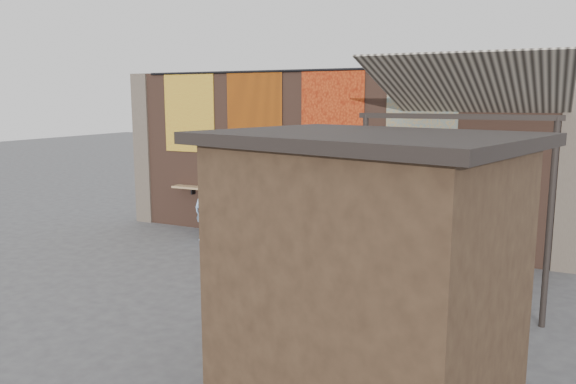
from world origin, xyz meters
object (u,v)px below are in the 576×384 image
at_px(diner_left, 206,208).
at_px(shopper_navy, 403,234).
at_px(scooter_stool_1, 238,224).
at_px(scooter_stool_5, 324,231).
at_px(scooter_stool_0, 216,221).
at_px(scooter_stool_3, 278,226).
at_px(shopper_tan, 373,229).
at_px(scooter_stool_7, 377,239).
at_px(market_stall, 364,288).
at_px(scooter_stool_6, 348,237).
at_px(shelf_box, 347,194).
at_px(diner_right, 260,212).
at_px(scooter_stool_8, 400,243).
at_px(scooter_stool_2, 257,225).
at_px(shopper_grey, 409,261).
at_px(scooter_stool_4, 303,231).
at_px(scooter_stool_9, 431,244).

relative_size(diner_left, shopper_navy, 0.98).
height_order(scooter_stool_1, scooter_stool_5, scooter_stool_5).
height_order(scooter_stool_0, diner_left, diner_left).
relative_size(scooter_stool_3, shopper_navy, 0.54).
height_order(diner_left, shopper_tan, shopper_tan).
bearing_deg(scooter_stool_7, market_stall, -74.35).
bearing_deg(market_stall, scooter_stool_5, 129.90).
height_order(scooter_stool_0, scooter_stool_6, scooter_stool_0).
bearing_deg(shelf_box, scooter_stool_1, -174.45).
bearing_deg(diner_right, scooter_stool_8, 0.63).
xyz_separation_m(scooter_stool_8, shopper_tan, (-0.29, -1.01, 0.49)).
height_order(scooter_stool_3, shopper_tan, shopper_tan).
bearing_deg(scooter_stool_0, shopper_tan, -13.38).
xyz_separation_m(scooter_stool_2, scooter_stool_8, (3.44, 0.00, -0.05)).
height_order(scooter_stool_2, market_stall, market_stall).
distance_m(scooter_stool_5, scooter_stool_8, 1.73).
xyz_separation_m(scooter_stool_7, diner_right, (-2.62, -0.45, 0.45)).
height_order(scooter_stool_3, scooter_stool_8, scooter_stool_3).
distance_m(scooter_stool_1, shopper_navy, 4.51).
xyz_separation_m(shelf_box, scooter_stool_6, (0.16, -0.33, -0.89)).
bearing_deg(shopper_grey, shopper_navy, -46.85).
relative_size(scooter_stool_1, market_stall, 0.25).
xyz_separation_m(scooter_stool_7, scooter_stool_8, (0.52, -0.03, -0.02)).
bearing_deg(scooter_stool_2, scooter_stool_8, 0.05).
xyz_separation_m(shopper_navy, shopper_grey, (0.58, -1.86, 0.04)).
bearing_deg(scooter_stool_4, shelf_box, 14.88).
distance_m(scooter_stool_9, market_stall, 6.19).
bearing_deg(scooter_stool_5, scooter_stool_0, 179.30).
bearing_deg(shopper_navy, shopper_grey, 64.10).
bearing_deg(shopper_navy, scooter_stool_3, -63.05).
bearing_deg(scooter_stool_7, scooter_stool_0, -179.71).
distance_m(scooter_stool_2, scooter_stool_7, 2.92).
bearing_deg(scooter_stool_0, scooter_stool_5, -0.70).
distance_m(scooter_stool_5, scooter_stool_7, 1.21).
height_order(scooter_stool_4, scooter_stool_8, scooter_stool_4).
distance_m(scooter_stool_2, shopper_tan, 3.34).
relative_size(scooter_stool_7, scooter_stool_9, 0.91).
relative_size(scooter_stool_4, shopper_tan, 0.45).
xyz_separation_m(scooter_stool_3, diner_right, (-0.23, -0.45, 0.39)).
bearing_deg(shopper_navy, scooter_stool_1, -58.40).
height_order(scooter_stool_9, diner_left, diner_left).
xyz_separation_m(scooter_stool_2, scooter_stool_4, (1.16, 0.05, -0.03)).
distance_m(shelf_box, scooter_stool_3, 1.81).
relative_size(scooter_stool_7, scooter_stool_8, 1.06).
height_order(shopper_grey, shopper_tan, shopper_grey).
relative_size(scooter_stool_4, scooter_stool_5, 0.83).
bearing_deg(market_stall, diner_right, 141.52).
xyz_separation_m(scooter_stool_7, diner_left, (-4.02, -0.55, 0.44)).
height_order(scooter_stool_8, market_stall, market_stall).
distance_m(scooter_stool_2, shopper_navy, 3.96).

